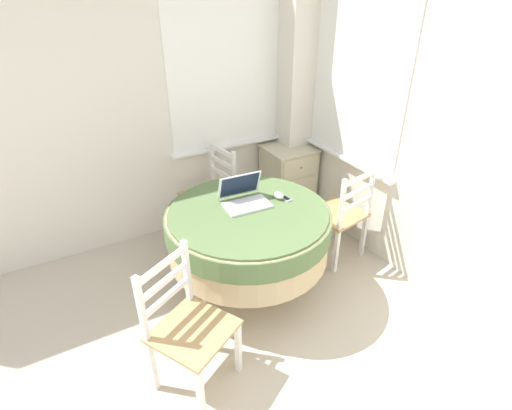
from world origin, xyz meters
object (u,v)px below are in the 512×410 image
at_px(round_dining_table, 248,230).
at_px(dining_chair_near_right_window, 341,215).
at_px(computer_mouse, 279,195).
at_px(dining_chair_near_back_window, 212,193).
at_px(laptop, 244,198).
at_px(cell_phone, 286,198).
at_px(dining_chair_camera_near, 187,327).
at_px(corner_cabinet, 288,179).

height_order(round_dining_table, dining_chair_near_right_window, dining_chair_near_right_window).
xyz_separation_m(computer_mouse, dining_chair_near_back_window, (-0.20, 0.86, -0.33)).
bearing_deg(round_dining_table, dining_chair_near_back_window, 84.38).
bearing_deg(laptop, dining_chair_near_back_window, 85.43).
xyz_separation_m(round_dining_table, computer_mouse, (0.29, 0.05, 0.19)).
distance_m(cell_phone, dining_chair_camera_near, 1.21).
distance_m(computer_mouse, corner_cabinet, 1.18).
height_order(dining_chair_near_right_window, dining_chair_camera_near, same).
bearing_deg(computer_mouse, dining_chair_camera_near, -149.23).
xyz_separation_m(laptop, dining_chair_near_right_window, (0.88, -0.10, -0.35)).
bearing_deg(dining_chair_near_right_window, laptop, 173.58).
distance_m(computer_mouse, dining_chair_near_right_window, 0.70).
bearing_deg(computer_mouse, round_dining_table, -171.10).
distance_m(dining_chair_near_right_window, dining_chair_camera_near, 1.70).
bearing_deg(dining_chair_near_right_window, cell_phone, 179.32).
bearing_deg(cell_phone, computer_mouse, 140.23).
xyz_separation_m(cell_phone, corner_cabinet, (0.64, 0.92, -0.39)).
relative_size(round_dining_table, dining_chair_near_back_window, 1.38).
bearing_deg(corner_cabinet, dining_chair_camera_near, -138.66).
xyz_separation_m(round_dining_table, laptop, (0.02, 0.10, 0.21)).
distance_m(cell_phone, corner_cabinet, 1.18).
relative_size(computer_mouse, dining_chair_near_back_window, 0.11).
relative_size(cell_phone, corner_cabinet, 0.15).
bearing_deg(cell_phone, dining_chair_camera_near, -151.79).
bearing_deg(round_dining_table, corner_cabinet, 43.67).
bearing_deg(corner_cabinet, cell_phone, -124.85).
relative_size(laptop, corner_cabinet, 0.49).
height_order(dining_chair_near_back_window, dining_chair_near_right_window, same).
bearing_deg(dining_chair_camera_near, cell_phone, 28.21).
xyz_separation_m(computer_mouse, dining_chair_camera_near, (-0.99, -0.59, -0.33)).
bearing_deg(corner_cabinet, dining_chair_near_back_window, -178.45).
bearing_deg(dining_chair_near_right_window, corner_cabinet, 85.91).
bearing_deg(dining_chair_camera_near, corner_cabinet, 41.34).
bearing_deg(laptop, corner_cabinet, 41.09).
height_order(laptop, cell_phone, laptop).
relative_size(cell_phone, dining_chair_near_back_window, 0.12).
distance_m(dining_chair_near_right_window, corner_cabinet, 0.93).
xyz_separation_m(laptop, cell_phone, (0.31, -0.09, -0.04)).
height_order(computer_mouse, dining_chair_camera_near, dining_chair_camera_near).
distance_m(laptop, dining_chair_near_right_window, 0.95).
xyz_separation_m(dining_chair_camera_near, corner_cabinet, (1.67, 1.47, -0.07)).
relative_size(laptop, dining_chair_near_right_window, 0.40).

